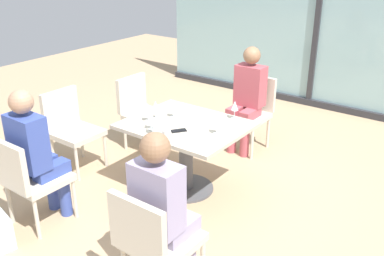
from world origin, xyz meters
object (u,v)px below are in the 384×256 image
object	(u,v)px
chair_front_right	(154,239)
wine_glass_5	(155,106)
person_near_window	(247,95)
wine_glass_3	(151,116)
dining_table_main	(186,142)
wine_glass_6	(148,108)
wine_glass_1	(235,106)
wine_glass_0	(217,120)
wine_glass_2	(173,105)
chair_far_left	(141,108)
cell_phone_on_table	(179,131)
person_front_right	(163,206)
wine_glass_4	(152,120)
person_front_left	(36,150)
chair_side_end	(71,125)
chair_front_left	(28,176)
chair_near_window	(251,109)
coffee_cup	(167,134)

from	to	relation	value
chair_front_right	wine_glass_5	bearing A→B (deg)	130.18
person_near_window	wine_glass_3	distance (m)	1.51
dining_table_main	wine_glass_6	size ratio (longest dim) A/B	6.15
wine_glass_1	wine_glass_5	xyz separation A→B (m)	(-0.63, -0.46, 0.00)
wine_glass_6	dining_table_main	bearing A→B (deg)	26.43
wine_glass_0	wine_glass_2	bearing A→B (deg)	171.45
chair_far_left	wine_glass_5	xyz separation A→B (m)	(0.75, -0.58, 0.37)
wine_glass_6	cell_phone_on_table	size ratio (longest dim) A/B	1.28
person_front_right	wine_glass_0	world-z (taller)	person_front_right
wine_glass_4	wine_glass_5	world-z (taller)	same
wine_glass_6	wine_glass_5	bearing A→B (deg)	80.84
chair_far_left	wine_glass_2	size ratio (longest dim) A/B	4.70
person_front_left	cell_phone_on_table	world-z (taller)	person_front_left
person_front_right	wine_glass_2	bearing A→B (deg)	126.31
chair_front_right	chair_side_end	world-z (taller)	same
wine_glass_0	wine_glass_2	size ratio (longest dim) A/B	1.00
wine_glass_0	cell_phone_on_table	world-z (taller)	wine_glass_0
dining_table_main	chair_front_left	world-z (taller)	chair_front_left
chair_near_window	wine_glass_6	size ratio (longest dim) A/B	4.70
person_front_right	coffee_cup	xyz separation A→B (m)	(-0.63, 0.80, 0.08)
chair_front_left	person_front_left	xyz separation A→B (m)	(0.00, 0.11, 0.20)
chair_front_left	chair_front_right	xyz separation A→B (m)	(1.43, 0.00, 0.00)
chair_side_end	wine_glass_4	distance (m)	1.28
chair_near_window	wine_glass_2	world-z (taller)	wine_glass_2
person_near_window	wine_glass_2	xyz separation A→B (m)	(-0.21, -1.12, 0.16)
wine_glass_3	chair_far_left	bearing A→B (deg)	137.62
chair_near_window	wine_glass_1	size ratio (longest dim) A/B	4.70
dining_table_main	wine_glass_2	size ratio (longest dim) A/B	6.15
person_front_left	person_front_right	xyz separation A→B (m)	(1.43, 0.00, 0.00)
chair_front_right	wine_glass_0	xyz separation A→B (m)	(-0.34, 1.28, 0.37)
dining_table_main	wine_glass_6	world-z (taller)	wine_glass_6
wine_glass_0	wine_glass_2	world-z (taller)	same
dining_table_main	person_near_window	xyz separation A→B (m)	(-0.00, 1.19, 0.16)
wine_glass_3	wine_glass_5	world-z (taller)	same
wine_glass_4	chair_far_left	bearing A→B (deg)	137.72
chair_front_right	cell_phone_on_table	bearing A→B (deg)	120.59
chair_far_left	wine_glass_3	bearing A→B (deg)	-42.38
wine_glass_0	wine_glass_6	bearing A→B (deg)	-168.16
chair_front_right	chair_far_left	size ratio (longest dim) A/B	1.00
chair_near_window	wine_glass_4	distance (m)	1.71
person_front_right	wine_glass_2	world-z (taller)	person_front_right
person_front_left	wine_glass_6	xyz separation A→B (m)	(0.38, 1.02, 0.16)
chair_far_left	wine_glass_1	world-z (taller)	wine_glass_1
person_front_left	wine_glass_2	size ratio (longest dim) A/B	6.81
chair_front_left	cell_phone_on_table	size ratio (longest dim) A/B	6.04
chair_near_window	person_near_window	world-z (taller)	person_near_window
wine_glass_3	wine_glass_5	size ratio (longest dim) A/B	1.00
chair_far_left	wine_glass_4	bearing A→B (deg)	-42.28
wine_glass_2	cell_phone_on_table	xyz separation A→B (m)	(0.26, -0.25, -0.13)
chair_near_window	wine_glass_5	distance (m)	1.45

